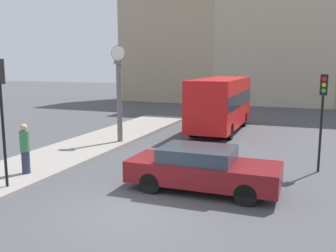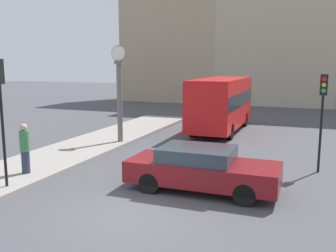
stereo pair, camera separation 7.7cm
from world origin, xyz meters
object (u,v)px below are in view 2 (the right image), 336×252
sedan_car (201,168)px  traffic_light_far (323,103)px  street_clock (119,93)px  pedestrian_green_hoodie (25,148)px  traffic_light_near (0,97)px  bus_distant (221,102)px

sedan_car → traffic_light_far: bearing=45.2°
traffic_light_far → street_clock: bearing=169.4°
street_clock → pedestrian_green_hoodie: 6.34m
traffic_light_near → pedestrian_green_hoodie: size_ratio=2.25×
traffic_light_far → pedestrian_green_hoodie: 10.86m
street_clock → pedestrian_green_hoodie: size_ratio=2.65×
sedan_car → bus_distant: 10.91m
sedan_car → bus_distant: size_ratio=0.64×
sedan_car → pedestrian_green_hoodie: 6.34m
traffic_light_far → street_clock: size_ratio=0.77×
sedan_car → street_clock: 8.03m
sedan_car → traffic_light_near: (-5.82, -2.24, 2.28)m
traffic_light_near → pedestrian_green_hoodie: 2.45m
traffic_light_far → sedan_car: bearing=-134.8°
street_clock → sedan_car: bearing=-42.6°
traffic_light_far → bus_distant: bearing=127.0°
bus_distant → traffic_light_near: size_ratio=1.85×
bus_distant → traffic_light_near: traffic_light_near is taller
pedestrian_green_hoodie → sedan_car: bearing=7.7°
sedan_car → traffic_light_far: 5.35m
sedan_car → street_clock: (-5.76, 5.29, 1.84)m
traffic_light_far → street_clock: (-9.28, 1.74, -0.05)m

